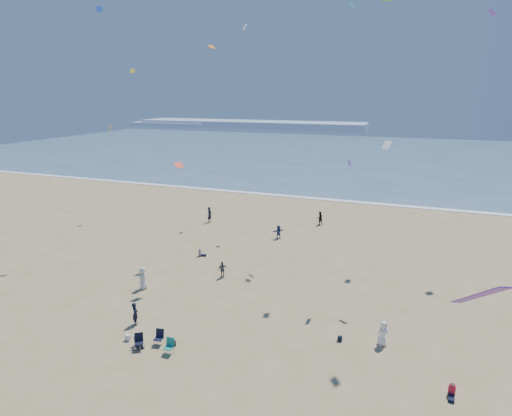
% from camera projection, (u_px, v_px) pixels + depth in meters
% --- Properties ---
extents(ocean, '(220.00, 100.00, 0.06)m').
position_uv_depth(ocean, '(361.00, 155.00, 105.53)').
color(ocean, '#476B84').
rests_on(ocean, ground).
extents(surf_line, '(220.00, 1.20, 0.08)m').
position_uv_depth(surf_line, '(327.00, 199.00, 60.31)').
color(surf_line, white).
rests_on(surf_line, ground).
extents(headland_far, '(110.00, 20.00, 3.20)m').
position_uv_depth(headland_far, '(250.00, 124.00, 192.60)').
color(headland_far, '#7A8EA8').
rests_on(headland_far, ground).
extents(headland_near, '(40.00, 14.00, 2.00)m').
position_uv_depth(headland_near, '(172.00, 124.00, 201.36)').
color(headland_near, '#7A8EA8').
rests_on(headland_near, ground).
extents(standing_flyers, '(34.39, 38.17, 1.94)m').
position_uv_depth(standing_flyers, '(297.00, 297.00, 29.50)').
color(standing_flyers, '#365E95').
rests_on(standing_flyers, ground).
extents(seated_group, '(22.13, 23.22, 0.84)m').
position_uv_depth(seated_group, '(238.00, 355.00, 23.64)').
color(seated_group, silver).
rests_on(seated_group, ground).
extents(chair_cluster, '(2.73, 1.56, 1.00)m').
position_uv_depth(chair_cluster, '(155.00, 342.00, 24.71)').
color(chair_cluster, black).
rests_on(chair_cluster, ground).
extents(white_tote, '(0.35, 0.20, 0.40)m').
position_uv_depth(white_tote, '(128.00, 337.00, 25.72)').
color(white_tote, silver).
rests_on(white_tote, ground).
extents(black_backpack, '(0.30, 0.22, 0.38)m').
position_uv_depth(black_backpack, '(173.00, 344.00, 25.11)').
color(black_backpack, black).
rests_on(black_backpack, ground).
extents(navy_bag, '(0.28, 0.18, 0.34)m').
position_uv_depth(navy_bag, '(340.00, 339.00, 25.66)').
color(navy_bag, black).
rests_on(navy_bag, ground).
extents(kites_aloft, '(51.11, 39.28, 31.07)m').
position_uv_depth(kites_aloft, '(392.00, 113.00, 25.40)').
color(kites_aloft, white).
rests_on(kites_aloft, ground).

